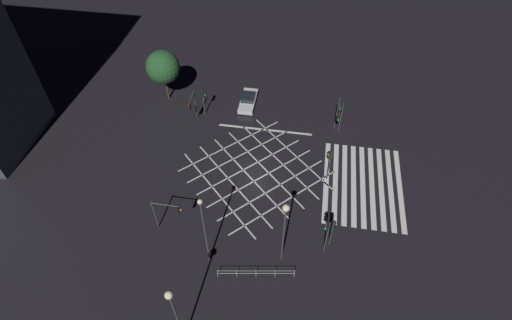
% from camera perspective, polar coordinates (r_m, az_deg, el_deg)
% --- Properties ---
extents(ground_plane, '(200.00, 200.00, 0.00)m').
position_cam_1_polar(ground_plane, '(40.86, 0.00, -1.65)').
color(ground_plane, black).
extents(road_markings, '(15.92, 22.58, 0.01)m').
position_cam_1_polar(road_markings, '(40.92, 9.90, -2.51)').
color(road_markings, silver).
rests_on(road_markings, ground_plane).
extents(traffic_light_median_south, '(0.36, 0.39, 3.91)m').
position_cam_1_polar(traffic_light_median_south, '(38.79, 10.45, 0.04)').
color(traffic_light_median_south, '#424244').
rests_on(traffic_light_median_south, ground_plane).
extents(traffic_light_se_main, '(2.74, 0.36, 4.39)m').
position_cam_1_polar(traffic_light_se_main, '(43.18, 11.64, 6.42)').
color(traffic_light_se_main, '#424244').
rests_on(traffic_light_se_main, ground_plane).
extents(traffic_light_sw_cross, '(0.36, 0.39, 4.16)m').
position_cam_1_polar(traffic_light_sw_cross, '(33.46, 10.08, -10.05)').
color(traffic_light_sw_cross, '#424244').
rests_on(traffic_light_sw_cross, ground_plane).
extents(traffic_light_ne_cross, '(0.36, 0.39, 3.64)m').
position_cam_1_polar(traffic_light_ne_cross, '(46.00, -7.48, 8.95)').
color(traffic_light_ne_cross, '#424244').
rests_on(traffic_light_ne_cross, ground_plane).
extents(traffic_light_ne_main, '(2.32, 0.36, 3.92)m').
position_cam_1_polar(traffic_light_ne_main, '(44.61, -9.17, 7.77)').
color(traffic_light_ne_main, '#424244').
rests_on(traffic_light_ne_main, ground_plane).
extents(traffic_light_se_cross, '(0.36, 0.39, 3.85)m').
position_cam_1_polar(traffic_light_se_cross, '(44.38, 12.08, 6.82)').
color(traffic_light_se_cross, '#424244').
rests_on(traffic_light_se_cross, ground_plane).
extents(traffic_light_nw_cross, '(0.36, 2.66, 3.75)m').
position_cam_1_polar(traffic_light_nw_cross, '(35.18, -12.37, -7.12)').
color(traffic_light_nw_cross, '#424244').
rests_on(traffic_light_nw_cross, ground_plane).
extents(traffic_light_sw_main, '(0.39, 0.36, 3.29)m').
position_cam_1_polar(traffic_light_sw_main, '(34.51, 10.90, -9.49)').
color(traffic_light_sw_main, '#424244').
rests_on(traffic_light_sw_main, ground_plane).
extents(street_lamp_east, '(0.58, 0.58, 7.54)m').
position_cam_1_polar(street_lamp_east, '(30.35, 4.15, -8.61)').
color(street_lamp_east, '#424244').
rests_on(street_lamp_east, ground_plane).
extents(street_lamp_west, '(0.40, 0.40, 8.35)m').
position_cam_1_polar(street_lamp_west, '(30.85, -7.46, -9.21)').
color(street_lamp_west, '#424244').
rests_on(street_lamp_west, ground_plane).
extents(street_lamp_far, '(0.55, 0.55, 7.74)m').
position_cam_1_polar(street_lamp_far, '(27.60, -11.75, -19.89)').
color(street_lamp_far, '#424244').
rests_on(street_lamp_far, ground_plane).
extents(street_tree_near, '(3.88, 3.88, 6.44)m').
position_cam_1_polar(street_tree_near, '(48.17, -13.17, 12.79)').
color(street_tree_near, '#473323').
rests_on(street_tree_near, ground_plane).
extents(waiting_car, '(4.48, 1.75, 1.22)m').
position_cam_1_polar(waiting_car, '(48.39, -1.12, 8.53)').
color(waiting_car, silver).
rests_on(waiting_car, ground_plane).
extents(pedestrian_railing, '(1.04, 6.24, 1.05)m').
position_cam_1_polar(pedestrian_railing, '(33.73, 0.00, -15.82)').
color(pedestrian_railing, '#B7B7BC').
rests_on(pedestrian_railing, ground_plane).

